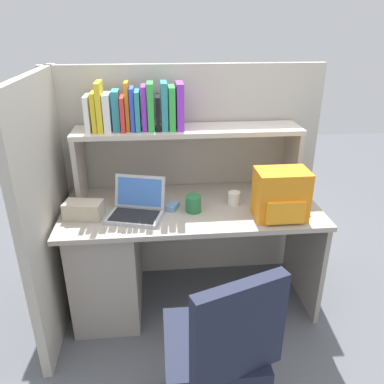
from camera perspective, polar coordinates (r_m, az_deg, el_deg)
name	(u,v)px	position (r m, az deg, el deg)	size (l,w,h in m)	color
ground_plane	(191,298)	(2.83, -0.10, -15.49)	(8.00, 8.00, 0.00)	#595B60
desk	(132,253)	(2.58, -8.84, -8.93)	(1.60, 0.70, 0.73)	#AAA093
cubicle_partition_rear	(186,177)	(2.75, -0.85, 2.24)	(1.84, 0.05, 1.55)	#B2ADA0
cubicle_partition_left	(50,209)	(2.44, -20.32, -2.39)	(0.05, 1.06, 1.55)	#B2ADA0
overhead_hutch	(188,143)	(2.48, -0.56, 7.27)	(1.44, 0.28, 0.45)	#B3A99C
reference_books_on_shelf	(136,109)	(2.42, -8.26, 12.11)	(0.59, 0.18, 0.29)	white
laptop	(137,207)	(2.32, -8.19, -2.24)	(0.37, 0.33, 0.22)	#B7BABF
backpack	(281,195)	(2.29, 13.06, -0.46)	(0.30, 0.23, 0.29)	orange
computer_mouse	(172,206)	(2.39, -2.93, -2.13)	(0.06, 0.10, 0.03)	#7299C6
paper_cup	(234,198)	(2.45, 6.25, -0.89)	(0.08, 0.08, 0.08)	white
tissue_box	(84,210)	(2.36, -15.77, -2.56)	(0.22, 0.12, 0.10)	#BFB299
snack_canister	(193,204)	(2.34, 0.19, -1.73)	(0.10, 0.10, 0.10)	#26723F
office_chair	(218,363)	(1.90, 3.94, -23.96)	(0.53, 0.54, 0.93)	black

